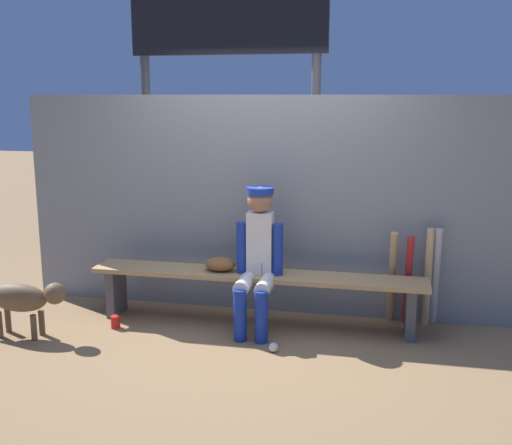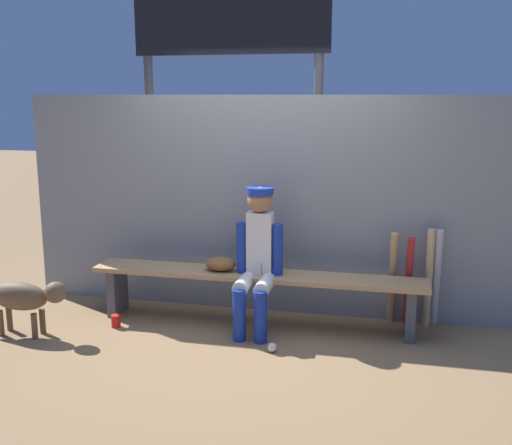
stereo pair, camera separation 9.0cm
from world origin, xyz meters
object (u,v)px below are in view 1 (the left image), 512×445
(bat_aluminum_silver, at_px, (436,277))
(baseball_glove, at_px, (220,264))
(dugout_bench, at_px, (256,283))
(bat_wood_natural, at_px, (428,277))
(bat_wood_tan, at_px, (392,277))
(baseball, at_px, (273,347))
(player_seated, at_px, (257,254))
(dog, at_px, (25,299))
(scoreboard, at_px, (234,57))
(bat_aluminum_red, at_px, (408,281))
(cup_on_ground, at_px, (115,322))
(cup_on_bench, at_px, (263,268))

(bat_aluminum_silver, bearing_deg, baseball_glove, -170.35)
(dugout_bench, relative_size, bat_wood_natural, 3.32)
(bat_wood_tan, relative_size, baseball, 11.73)
(player_seated, bearing_deg, dog, -163.22)
(baseball_glove, relative_size, bat_wood_natural, 0.31)
(scoreboard, bearing_deg, bat_wood_natural, -30.51)
(bat_wood_natural, xyz_separation_m, dog, (-3.31, -0.95, -0.11))
(dugout_bench, relative_size, dog, 3.50)
(bat_aluminum_red, bearing_deg, scoreboard, 146.72)
(player_seated, bearing_deg, bat_aluminum_red, 15.99)
(baseball_glove, xyz_separation_m, cup_on_ground, (-0.87, -0.34, -0.48))
(bat_wood_natural, distance_m, cup_on_ground, 2.76)
(bat_wood_tan, bearing_deg, bat_aluminum_silver, 6.50)
(bat_wood_natural, xyz_separation_m, cup_on_bench, (-1.41, -0.30, 0.09))
(baseball, xyz_separation_m, cup_on_ground, (-1.45, 0.21, 0.02))
(bat_wood_natural, relative_size, bat_aluminum_silver, 1.00)
(baseball_glove, height_order, dog, baseball_glove)
(bat_aluminum_silver, bearing_deg, bat_wood_natural, -151.34)
(player_seated, relative_size, baseball, 16.73)
(baseball, distance_m, dog, 2.12)
(player_seated, relative_size, dog, 1.47)
(dog, bearing_deg, bat_aluminum_silver, 16.36)
(baseball_glove, distance_m, bat_wood_tan, 1.52)
(dugout_bench, distance_m, cup_on_bench, 0.17)
(player_seated, bearing_deg, bat_wood_natural, 15.16)
(cup_on_ground, bearing_deg, baseball_glove, 21.38)
(baseball, xyz_separation_m, scoreboard, (-0.81, 2.02, 2.36))
(bat_aluminum_silver, bearing_deg, dugout_bench, -168.38)
(player_seated, distance_m, bat_aluminum_silver, 1.58)
(bat_wood_natural, bearing_deg, cup_on_bench, -167.78)
(dugout_bench, bearing_deg, bat_aluminum_silver, 11.62)
(baseball_glove, xyz_separation_m, baseball, (0.58, -0.55, -0.50))
(bat_aluminum_red, relative_size, bat_aluminum_silver, 0.94)
(dog, bearing_deg, baseball, 3.39)
(baseball_glove, distance_m, dog, 1.67)
(bat_wood_tan, distance_m, cup_on_ground, 2.46)
(bat_wood_tan, bearing_deg, scoreboard, 145.12)
(baseball_glove, distance_m, bat_aluminum_red, 1.65)
(baseball_glove, bearing_deg, bat_aluminum_red, 8.87)
(bat_aluminum_silver, distance_m, cup_on_bench, 1.52)
(bat_aluminum_silver, bearing_deg, scoreboard, 151.12)
(bat_wood_natural, bearing_deg, dugout_bench, -169.26)
(bat_aluminum_red, xyz_separation_m, dog, (-3.14, -0.93, -0.08))
(baseball_glove, distance_m, bat_wood_natural, 1.82)
(dugout_bench, relative_size, baseball, 39.90)
(bat_wood_tan, bearing_deg, baseball, -137.75)
(player_seated, relative_size, bat_aluminum_red, 1.48)
(scoreboard, bearing_deg, cup_on_bench, -67.65)
(bat_aluminum_red, xyz_separation_m, bat_aluminum_silver, (0.24, 0.06, 0.03))
(cup_on_bench, xyz_separation_m, dog, (-1.90, -0.65, -0.20))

